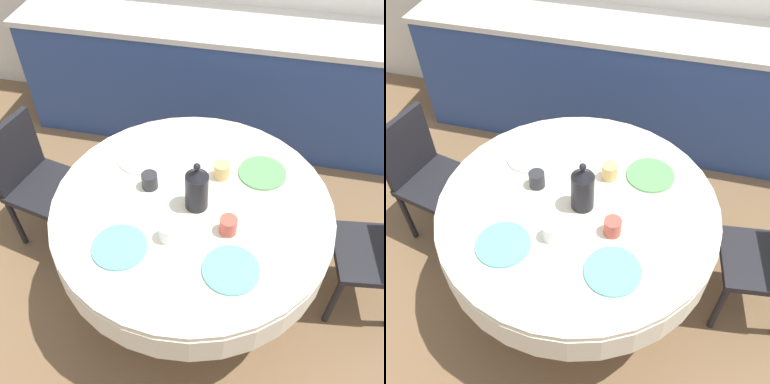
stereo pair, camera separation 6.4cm
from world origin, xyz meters
The scene contains 13 objects.
ground_plane centered at (0.00, 0.00, 0.00)m, with size 12.00×12.00×0.00m, color brown.
kitchen_counter centered at (0.00, 1.53, 0.47)m, with size 3.24×0.64×0.94m.
dining_table centered at (0.00, 0.00, 0.62)m, with size 1.40×1.40×0.74m.
chair_right centered at (-1.01, 0.22, 0.48)m, with size 0.48×0.48×0.85m.
plate_near_left centered at (-0.26, -0.33, 0.75)m, with size 0.25×0.25×0.01m, color #60BCB7.
cup_near_left centered at (-0.06, -0.23, 0.79)m, with size 0.08×0.08×0.09m, color white.
plate_near_right centered at (0.25, -0.34, 0.75)m, with size 0.25×0.25×0.01m, color #60BCB7.
cup_near_right centered at (0.20, -0.14, 0.79)m, with size 0.08×0.08×0.09m, color #CC4C3D.
plate_far_left centered at (-0.34, 0.25, 0.75)m, with size 0.25×0.25×0.01m, color white.
cup_far_left centered at (-0.23, 0.06, 0.79)m, with size 0.08×0.08×0.09m, color #28282D.
plate_far_right centered at (0.32, 0.28, 0.75)m, with size 0.25×0.25×0.01m, color #5BA85B.
cup_far_right centered at (0.11, 0.21, 0.79)m, with size 0.08×0.08×0.09m, color #DBB766.
coffee_carafe centered at (0.02, -0.01, 0.86)m, with size 0.11×0.11×0.28m.
Camera 2 is at (0.36, -1.34, 2.32)m, focal length 40.00 mm.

